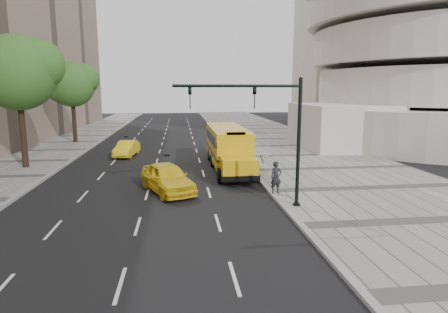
{
  "coord_description": "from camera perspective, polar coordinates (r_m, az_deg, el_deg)",
  "views": [
    {
      "loc": [
        0.87,
        -25.77,
        5.84
      ],
      "look_at": [
        3.5,
        -4.0,
        1.9
      ],
      "focal_mm": 30.0,
      "sensor_mm": 36.0,
      "label": 1
    }
  ],
  "objects": [
    {
      "name": "traffic_signal",
      "position": [
        17.95,
        7.1,
        4.52
      ],
      "size": [
        6.18,
        0.36,
        6.4
      ],
      "color": "black",
      "rests_on": "ground"
    },
    {
      "name": "tree_c",
      "position": [
        44.03,
        -22.09,
        10.18
      ],
      "size": [
        5.4,
        4.8,
        8.76
      ],
      "color": "black",
      "rests_on": "ground"
    },
    {
      "name": "ground",
      "position": [
        26.43,
        -8.61,
        -2.69
      ],
      "size": [
        140.0,
        140.0,
        0.0
      ],
      "primitive_type": "plane",
      "color": "black",
      "rests_on": "ground"
    },
    {
      "name": "pedestrian",
      "position": [
        20.91,
        7.94,
        -3.18
      ],
      "size": [
        0.71,
        0.53,
        1.78
      ],
      "primitive_type": "imported",
      "rotation": [
        0.0,
        0.0,
        0.16
      ],
      "color": "#222227",
      "rests_on": "sidewalk_museum"
    },
    {
      "name": "sidewalk_museum",
      "position": [
        28.65,
        16.14,
        -1.83
      ],
      "size": [
        12.0,
        140.0,
        0.15
      ],
      "primitive_type": "cube",
      "color": "gray",
      "rests_on": "ground"
    },
    {
      "name": "curb_museum",
      "position": [
        26.9,
        4.27,
        -2.22
      ],
      "size": [
        0.3,
        140.0,
        0.15
      ],
      "primitive_type": "cube",
      "color": "gray",
      "rests_on": "ground"
    },
    {
      "name": "taxi_far",
      "position": [
        34.22,
        -14.61,
        1.17
      ],
      "size": [
        2.02,
        4.26,
        1.35
      ],
      "primitive_type": "imported",
      "rotation": [
        0.0,
        0.0,
        -0.15
      ],
      "color": "yellow",
      "rests_on": "ground"
    },
    {
      "name": "sidewalk_far",
      "position": [
        28.95,
        -30.96,
        -2.77
      ],
      "size": [
        6.0,
        140.0,
        0.15
      ],
      "primitive_type": "cube",
      "color": "gray",
      "rests_on": "ground"
    },
    {
      "name": "guggenheim",
      "position": [
        53.22,
        26.92,
        17.49
      ],
      "size": [
        33.2,
        42.2,
        35.0
      ],
      "color": "silver",
      "rests_on": "ground"
    },
    {
      "name": "school_bus",
      "position": [
        28.26,
        0.56,
        1.9
      ],
      "size": [
        2.96,
        11.56,
        3.19
      ],
      "color": "gold",
      "rests_on": "ground"
    },
    {
      "name": "curb_far",
      "position": [
        27.85,
        -25.32,
        -2.75
      ],
      "size": [
        0.3,
        140.0,
        0.15
      ],
      "primitive_type": "cube",
      "color": "gray",
      "rests_on": "ground"
    },
    {
      "name": "taxi_near",
      "position": [
        21.75,
        -8.62,
        -3.22
      ],
      "size": [
        3.69,
        5.31,
        1.68
      ],
      "primitive_type": "imported",
      "rotation": [
        0.0,
        0.0,
        0.39
      ],
      "color": "yellow",
      "rests_on": "ground"
    },
    {
      "name": "tree_b",
      "position": [
        30.95,
        -28.83,
        11.2
      ],
      "size": [
        6.03,
        5.36,
        9.69
      ],
      "color": "black",
      "rests_on": "ground"
    }
  ]
}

